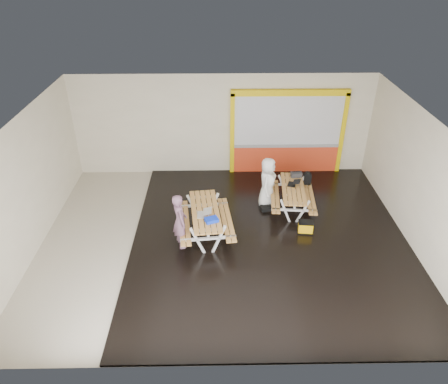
{
  "coord_description": "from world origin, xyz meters",
  "views": [
    {
      "loc": [
        -0.17,
        -9.21,
        7.1
      ],
      "look_at": [
        0.0,
        0.9,
        1.0
      ],
      "focal_mm": 33.53,
      "sensor_mm": 36.0,
      "label": 1
    }
  ],
  "objects_px": {
    "toolbox": "(296,174)",
    "backpack": "(307,178)",
    "picnic_table_left": "(205,216)",
    "person_right": "(267,183)",
    "dark_case": "(266,208)",
    "person_left": "(180,221)",
    "picnic_table_right": "(293,193)",
    "blue_pouch": "(212,220)",
    "laptop_left": "(204,213)",
    "laptop_right": "(293,183)",
    "fluke_bag": "(306,227)"
  },
  "relations": [
    {
      "from": "picnic_table_right",
      "to": "person_right",
      "type": "xyz_separation_m",
      "value": [
        -0.75,
        0.25,
        0.22
      ]
    },
    {
      "from": "picnic_table_left",
      "to": "laptop_left",
      "type": "bearing_deg",
      "value": -97.18
    },
    {
      "from": "laptop_right",
      "to": "toolbox",
      "type": "height_order",
      "value": "toolbox"
    },
    {
      "from": "picnic_table_left",
      "to": "backpack",
      "type": "relative_size",
      "value": 5.67
    },
    {
      "from": "picnic_table_right",
      "to": "blue_pouch",
      "type": "distance_m",
      "value": 3.04
    },
    {
      "from": "person_left",
      "to": "blue_pouch",
      "type": "xyz_separation_m",
      "value": [
        0.82,
        0.02,
        0.01
      ]
    },
    {
      "from": "person_left",
      "to": "dark_case",
      "type": "relative_size",
      "value": 4.6
    },
    {
      "from": "laptop_right",
      "to": "backpack",
      "type": "relative_size",
      "value": 1.13
    },
    {
      "from": "person_right",
      "to": "toolbox",
      "type": "relative_size",
      "value": 4.54
    },
    {
      "from": "picnic_table_right",
      "to": "laptop_left",
      "type": "height_order",
      "value": "laptop_left"
    },
    {
      "from": "picnic_table_right",
      "to": "laptop_right",
      "type": "relative_size",
      "value": 4.5
    },
    {
      "from": "picnic_table_right",
      "to": "dark_case",
      "type": "bearing_deg",
      "value": -173.71
    },
    {
      "from": "picnic_table_left",
      "to": "person_left",
      "type": "height_order",
      "value": "person_left"
    },
    {
      "from": "picnic_table_left",
      "to": "laptop_right",
      "type": "height_order",
      "value": "laptop_right"
    },
    {
      "from": "picnic_table_right",
      "to": "toolbox",
      "type": "height_order",
      "value": "toolbox"
    },
    {
      "from": "person_right",
      "to": "person_left",
      "type": "bearing_deg",
      "value": 146.96
    },
    {
      "from": "person_right",
      "to": "laptop_right",
      "type": "height_order",
      "value": "person_right"
    },
    {
      "from": "dark_case",
      "to": "laptop_left",
      "type": "bearing_deg",
      "value": -142.32
    },
    {
      "from": "toolbox",
      "to": "backpack",
      "type": "distance_m",
      "value": 0.38
    },
    {
      "from": "person_left",
      "to": "picnic_table_left",
      "type": "bearing_deg",
      "value": -68.12
    },
    {
      "from": "person_right",
      "to": "blue_pouch",
      "type": "xyz_separation_m",
      "value": [
        -1.68,
        -2.06,
        0.09
      ]
    },
    {
      "from": "backpack",
      "to": "fluke_bag",
      "type": "relative_size",
      "value": 0.9
    },
    {
      "from": "person_right",
      "to": "backpack",
      "type": "relative_size",
      "value": 4.06
    },
    {
      "from": "person_left",
      "to": "picnic_table_right",
      "type": "bearing_deg",
      "value": -79.1
    },
    {
      "from": "laptop_right",
      "to": "dark_case",
      "type": "height_order",
      "value": "laptop_right"
    },
    {
      "from": "laptop_left",
      "to": "toolbox",
      "type": "xyz_separation_m",
      "value": [
        2.83,
        2.2,
        -0.05
      ]
    },
    {
      "from": "blue_pouch",
      "to": "person_left",
      "type": "bearing_deg",
      "value": -178.44
    },
    {
      "from": "laptop_left",
      "to": "dark_case",
      "type": "xyz_separation_m",
      "value": [
        1.84,
        1.42,
        -0.78
      ]
    },
    {
      "from": "person_right",
      "to": "dark_case",
      "type": "bearing_deg",
      "value": -169.87
    },
    {
      "from": "dark_case",
      "to": "picnic_table_left",
      "type": "bearing_deg",
      "value": -146.68
    },
    {
      "from": "picnic_table_right",
      "to": "person_left",
      "type": "height_order",
      "value": "person_left"
    },
    {
      "from": "person_right",
      "to": "toolbox",
      "type": "distance_m",
      "value": 1.04
    },
    {
      "from": "person_left",
      "to": "person_right",
      "type": "xyz_separation_m",
      "value": [
        2.5,
        2.08,
        -0.07
      ]
    },
    {
      "from": "laptop_right",
      "to": "toolbox",
      "type": "xyz_separation_m",
      "value": [
        0.16,
        0.5,
        0.03
      ]
    },
    {
      "from": "laptop_left",
      "to": "backpack",
      "type": "bearing_deg",
      "value": 34.89
    },
    {
      "from": "laptop_left",
      "to": "dark_case",
      "type": "bearing_deg",
      "value": 37.68
    },
    {
      "from": "blue_pouch",
      "to": "backpack",
      "type": "height_order",
      "value": "blue_pouch"
    },
    {
      "from": "laptop_right",
      "to": "toolbox",
      "type": "relative_size",
      "value": 1.26
    },
    {
      "from": "toolbox",
      "to": "fluke_bag",
      "type": "relative_size",
      "value": 0.8
    },
    {
      "from": "person_left",
      "to": "dark_case",
      "type": "xyz_separation_m",
      "value": [
        2.46,
        1.74,
        -0.77
      ]
    },
    {
      "from": "laptop_left",
      "to": "laptop_right",
      "type": "distance_m",
      "value": 3.16
    },
    {
      "from": "blue_pouch",
      "to": "laptop_right",
      "type": "bearing_deg",
      "value": 38.95
    },
    {
      "from": "laptop_right",
      "to": "backpack",
      "type": "bearing_deg",
      "value": 45.31
    },
    {
      "from": "laptop_right",
      "to": "backpack",
      "type": "height_order",
      "value": "laptop_right"
    },
    {
      "from": "person_left",
      "to": "fluke_bag",
      "type": "bearing_deg",
      "value": -99.05
    },
    {
      "from": "picnic_table_left",
      "to": "laptop_right",
      "type": "relative_size",
      "value": 5.04
    },
    {
      "from": "toolbox",
      "to": "backpack",
      "type": "height_order",
      "value": "toolbox"
    },
    {
      "from": "laptop_right",
      "to": "fluke_bag",
      "type": "height_order",
      "value": "laptop_right"
    },
    {
      "from": "picnic_table_left",
      "to": "person_right",
      "type": "bearing_deg",
      "value": 39.56
    },
    {
      "from": "picnic_table_left",
      "to": "person_right",
      "type": "distance_m",
      "value": 2.41
    }
  ]
}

